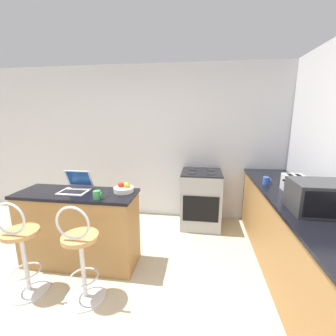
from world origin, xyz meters
The scene contains 13 objects.
ground_plane centered at (0.00, 0.00, 0.00)m, with size 20.00×20.00×0.00m, color #BCAD8E.
wall_back centered at (0.00, 2.42, 1.30)m, with size 12.00×0.06×2.60m.
breakfast_bar centered at (-0.48, 0.88, 0.46)m, with size 1.39×0.50×0.91m.
counter_right centered at (2.00, 0.95, 0.46)m, with size 0.67×2.92×0.91m.
bar_stool_near centered at (-0.79, 0.34, 0.48)m, with size 0.40×0.40×1.01m.
bar_stool_far centered at (-0.17, 0.34, 0.48)m, with size 0.40×0.40×1.01m.
laptop centered at (-0.51, 0.94, 0.97)m, with size 0.32×0.31×0.23m.
microwave centered at (2.01, 0.68, 1.06)m, with size 0.48×0.39×0.29m.
toaster centered at (2.01, 1.26, 1.01)m, with size 0.24×0.26×0.20m.
stove_range centered at (0.96, 2.07, 0.46)m, with size 0.63×0.61×0.92m.
mug_blue centered at (1.77, 1.50, 0.96)m, with size 0.09×0.08×0.10m.
fruit_bowl centered at (0.06, 0.98, 0.95)m, with size 0.23×0.23×0.11m.
mug_green centered at (-0.14, 0.71, 0.96)m, with size 0.10×0.08×0.09m.
Camera 1 is at (0.92, -1.41, 1.77)m, focal length 24.00 mm.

